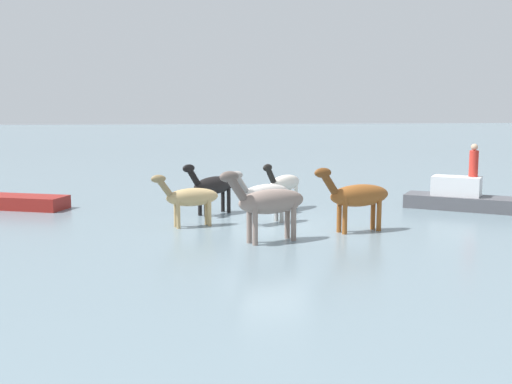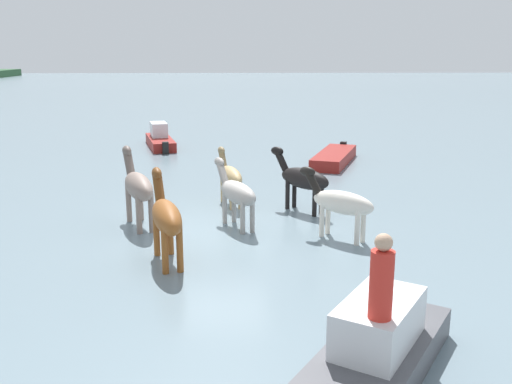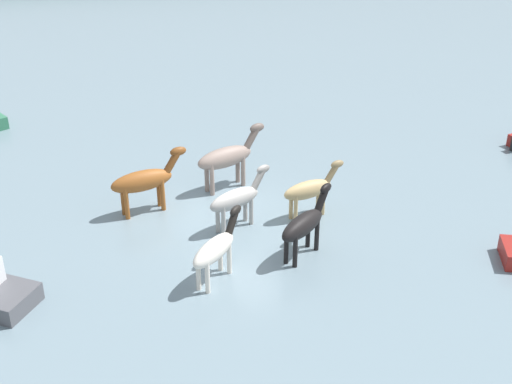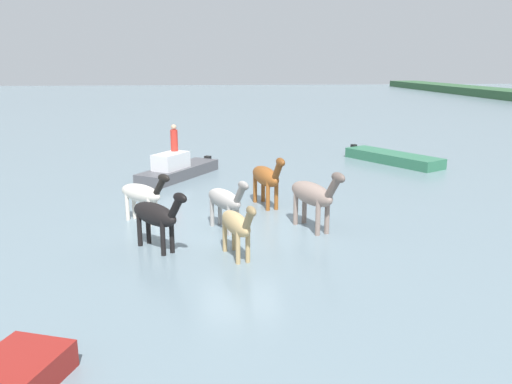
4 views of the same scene
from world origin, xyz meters
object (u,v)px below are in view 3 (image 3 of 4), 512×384
(horse_pinto_flank, at_px, (215,249))
(horse_dark_mare, at_px, (304,224))
(horse_gray_outer, at_px, (310,189))
(horse_lead, at_px, (227,157))
(horse_rear_stallion, at_px, (237,199))
(horse_dun_straggler, at_px, (145,181))

(horse_pinto_flank, height_order, horse_dark_mare, horse_dark_mare)
(horse_gray_outer, bearing_deg, horse_pinto_flank, -157.55)
(horse_lead, xyz_separation_m, horse_rear_stallion, (-0.21, -2.67, -0.16))
(horse_rear_stallion, height_order, horse_dun_straggler, horse_dun_straggler)
(horse_dun_straggler, xyz_separation_m, horse_dark_mare, (4.11, -3.53, -0.08))
(horse_lead, bearing_deg, horse_dark_mare, -96.54)
(horse_lead, relative_size, horse_dun_straggler, 1.02)
(horse_lead, relative_size, horse_dark_mare, 1.28)
(horse_lead, bearing_deg, horse_gray_outer, -71.85)
(horse_dun_straggler, relative_size, horse_dark_mare, 1.26)
(horse_rear_stallion, xyz_separation_m, horse_dark_mare, (1.52, -1.95, 0.03))
(horse_gray_outer, relative_size, horse_dark_mare, 1.07)
(horse_gray_outer, distance_m, horse_lead, 3.26)
(horse_lead, bearing_deg, horse_dun_straggler, 178.89)
(horse_rear_stallion, distance_m, horse_dun_straggler, 3.04)
(horse_gray_outer, xyz_separation_m, horse_rear_stallion, (-2.33, -0.19, 0.05))
(horse_rear_stallion, xyz_separation_m, horse_dun_straggler, (-2.59, 1.58, 0.12))
(horse_dun_straggler, height_order, horse_pinto_flank, horse_dun_straggler)
(horse_lead, xyz_separation_m, horse_dun_straggler, (-2.80, -1.09, -0.04))
(horse_rear_stallion, relative_size, horse_pinto_flank, 1.15)
(horse_rear_stallion, xyz_separation_m, horse_pinto_flank, (-1.08, -2.61, -0.01))
(horse_lead, height_order, horse_dun_straggler, horse_lead)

